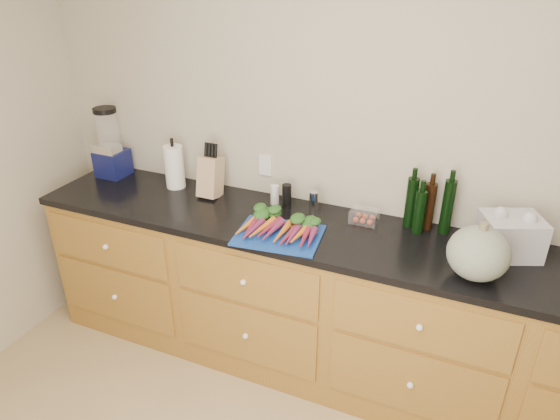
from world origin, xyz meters
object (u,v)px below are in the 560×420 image
at_px(tomato_box, 364,216).
at_px(knife_block, 211,177).
at_px(cutting_board, 279,235).
at_px(squash, 478,253).
at_px(blender_appliance, 110,147).
at_px(paper_towel, 174,167).
at_px(carrots, 282,227).

bearing_deg(tomato_box, knife_block, -178.16).
bearing_deg(cutting_board, knife_block, 152.33).
distance_m(squash, blender_appliance, 2.29).
xyz_separation_m(blender_appliance, tomato_box, (1.68, 0.01, -0.16)).
relative_size(paper_towel, tomato_box, 1.82).
relative_size(cutting_board, tomato_box, 2.97).
xyz_separation_m(squash, blender_appliance, (-2.27, 0.30, 0.07)).
distance_m(knife_block, tomato_box, 0.94).
xyz_separation_m(blender_appliance, paper_towel, (0.48, 0.00, -0.06)).
bearing_deg(tomato_box, squash, -28.29).
relative_size(squash, blender_appliance, 0.60).
bearing_deg(blender_appliance, squash, -7.64).
distance_m(carrots, knife_block, 0.63).
bearing_deg(tomato_box, blender_appliance, -179.58).
xyz_separation_m(cutting_board, carrots, (0.00, 0.04, 0.03)).
distance_m(squash, paper_towel, 1.82).
bearing_deg(squash, blender_appliance, 172.36).
bearing_deg(knife_block, tomato_box, 1.84).
xyz_separation_m(cutting_board, knife_block, (-0.57, 0.30, 0.11)).
bearing_deg(knife_block, squash, -10.67).
distance_m(squash, knife_block, 1.55).
bearing_deg(carrots, tomato_box, 38.74).
bearing_deg(knife_block, paper_towel, 175.72).
distance_m(carrots, paper_towel, 0.89).
bearing_deg(cutting_board, carrots, 90.00).
height_order(carrots, tomato_box, same).
bearing_deg(carrots, squash, -1.58).
xyz_separation_m(carrots, squash, (0.95, -0.03, 0.09)).
relative_size(carrots, blender_appliance, 0.90).
bearing_deg(carrots, knife_block, 155.48).
height_order(squash, knife_block, squash).
xyz_separation_m(carrots, paper_towel, (-0.84, 0.28, 0.10)).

